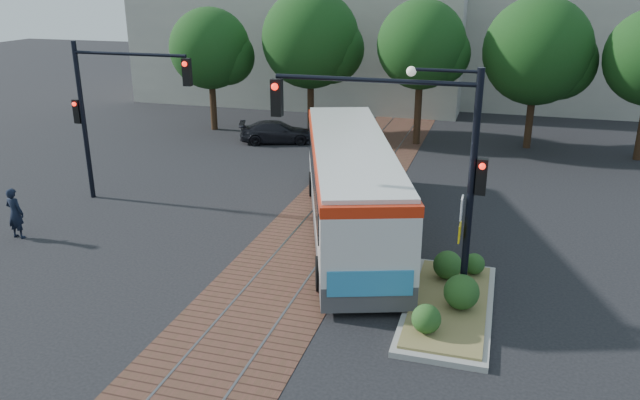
{
  "coord_description": "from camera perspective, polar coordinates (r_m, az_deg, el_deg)",
  "views": [
    {
      "loc": [
        5.66,
        -15.68,
        8.15
      ],
      "look_at": [
        0.45,
        1.9,
        1.6
      ],
      "focal_mm": 35.0,
      "sensor_mm": 36.0,
      "label": 1
    }
  ],
  "objects": [
    {
      "name": "warehouses",
      "position": [
        45.06,
        8.8,
        13.92
      ],
      "size": [
        40.0,
        13.0,
        8.0
      ],
      "color": "#ADA899",
      "rests_on": "ground"
    },
    {
      "name": "trackbed",
      "position": [
        22.03,
        0.43,
        -2.03
      ],
      "size": [
        3.6,
        40.0,
        0.02
      ],
      "color": "#553126",
      "rests_on": "ground"
    },
    {
      "name": "traffic_island",
      "position": [
        16.74,
        11.84,
        -8.65
      ],
      "size": [
        2.2,
        5.2,
        1.13
      ],
      "color": "gray",
      "rests_on": "ground"
    },
    {
      "name": "tree_row",
      "position": [
        32.57,
        8.82,
        13.62
      ],
      "size": [
        26.4,
        5.6,
        7.67
      ],
      "color": "#382314",
      "rests_on": "ground"
    },
    {
      "name": "signal_pole_main",
      "position": [
        15.5,
        9.33,
        4.47
      ],
      "size": [
        5.49,
        0.46,
        6.0
      ],
      "color": "black",
      "rests_on": "ground"
    },
    {
      "name": "city_bus",
      "position": [
        20.75,
        2.79,
        1.68
      ],
      "size": [
        6.13,
        11.89,
        3.14
      ],
      "rotation": [
        0.0,
        0.0,
        0.33
      ],
      "color": "#414143",
      "rests_on": "ground"
    },
    {
      "name": "officer",
      "position": [
        22.78,
        -26.11,
        -1.09
      ],
      "size": [
        0.65,
        0.45,
        1.72
      ],
      "primitive_type": "imported",
      "rotation": [
        0.0,
        0.0,
        3.08
      ],
      "color": "black",
      "rests_on": "ground"
    },
    {
      "name": "parked_car",
      "position": [
        32.79,
        -3.95,
        6.23
      ],
      "size": [
        4.16,
        2.74,
        1.12
      ],
      "primitive_type": "imported",
      "rotation": [
        0.0,
        0.0,
        1.9
      ],
      "color": "black",
      "rests_on": "ground"
    },
    {
      "name": "signal_pole_left",
      "position": [
        24.54,
        -18.9,
        8.56
      ],
      "size": [
        4.99,
        0.34,
        6.0
      ],
      "color": "black",
      "rests_on": "ground"
    },
    {
      "name": "ground",
      "position": [
        18.55,
        -3.02,
        -6.43
      ],
      "size": [
        120.0,
        120.0,
        0.0
      ],
      "primitive_type": "plane",
      "color": "black",
      "rests_on": "ground"
    }
  ]
}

